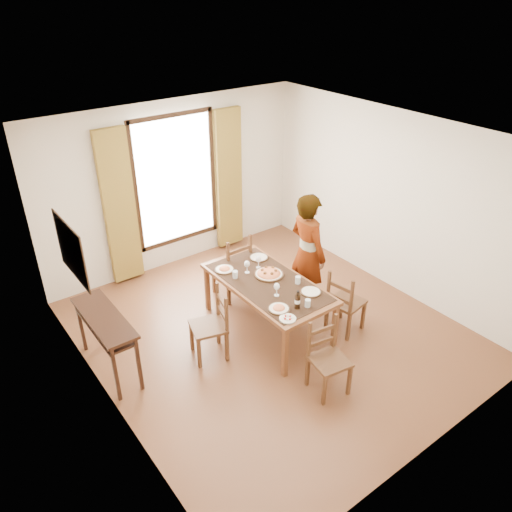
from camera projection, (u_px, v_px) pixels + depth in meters
ground at (270, 331)px, 6.86m from camera, size 5.00×5.00×0.00m
room_shell at (265, 228)px, 6.19m from camera, size 4.60×5.10×2.74m
console_table at (105, 324)px, 5.89m from camera, size 0.38×1.20×0.80m
dining_table at (268, 286)px, 6.59m from camera, size 0.94×1.86×0.76m
chair_west at (211, 327)px, 6.24m from camera, size 0.52×0.52×0.95m
chair_north at (233, 268)px, 7.41m from camera, size 0.46×0.46×1.04m
chair_south at (328, 360)px, 5.72m from camera, size 0.47×0.47×0.92m
chair_east at (345, 304)px, 6.68m from camera, size 0.48×0.48×0.94m
man at (307, 254)px, 6.94m from camera, size 0.67×0.46×1.79m
plate_sw at (279, 308)px, 6.01m from camera, size 0.27×0.27×0.05m
plate_se at (311, 291)px, 6.33m from camera, size 0.27×0.27×0.05m
plate_nw at (224, 268)px, 6.81m from camera, size 0.27×0.27×0.05m
plate_ne at (259, 256)px, 7.09m from camera, size 0.27×0.27×0.05m
pasta_platter at (269, 272)px, 6.68m from camera, size 0.40×0.40×0.10m
caprese_plate at (288, 318)px, 5.84m from camera, size 0.20×0.20×0.04m
wine_glass_a at (277, 289)px, 6.24m from camera, size 0.08×0.08×0.18m
wine_glass_b at (258, 262)px, 6.83m from camera, size 0.08×0.08×0.18m
wine_glass_c at (247, 267)px, 6.72m from camera, size 0.08×0.08×0.18m
tumbler_a at (298, 280)px, 6.51m from camera, size 0.07×0.07×0.10m
tumbler_b at (235, 274)px, 6.63m from camera, size 0.07×0.07×0.10m
tumbler_c at (308, 303)px, 6.05m from camera, size 0.07×0.07×0.10m
wine_bottle at (298, 300)px, 5.98m from camera, size 0.07×0.07×0.25m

